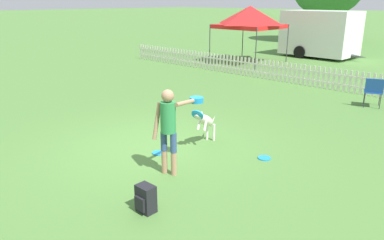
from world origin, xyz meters
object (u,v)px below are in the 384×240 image
Objects in this scene: frisbee_near_dog at (158,153)px; equipment_trailer at (320,33)px; handler_person at (171,121)px; folding_chair_center at (374,90)px; canopy_tent_main at (250,17)px; leaping_dog at (205,120)px; frisbee_near_handler at (264,158)px; backpack_on_grass at (146,199)px.

frisbee_near_dog is 0.06× the size of equipment_trailer.
handler_person is 0.34× the size of equipment_trailer.
frisbee_near_dog is at bearing -73.66° from equipment_trailer.
equipment_trailer reaches higher than folding_chair_center.
canopy_tent_main reaches higher than frisbee_near_dog.
canopy_tent_main reaches higher than equipment_trailer.
handler_person reaches higher than leaping_dog.
frisbee_near_handler is (1.41, 0.27, -0.56)m from leaping_dog.
backpack_on_grass is 18.22m from equipment_trailer.
backpack_on_grass is (1.21, -2.71, -0.36)m from leaping_dog.
frisbee_near_dog is 0.60× the size of backpack_on_grass.
frisbee_near_dog is at bearing 52.61° from leaping_dog.
handler_person is 1.64m from leaping_dog.
canopy_tent_main is (-7.30, 12.90, 2.06)m from backpack_on_grass.
equipment_trailer reaches higher than backpack_on_grass.
canopy_tent_main reaches higher than leaping_dog.
canopy_tent_main reaches higher than frisbee_near_handler.
leaping_dog is 1.18× the size of folding_chair_center.
canopy_tent_main is (-6.09, 10.19, 1.71)m from leaping_dog.
backpack_on_grass reaches higher than frisbee_near_dog.
frisbee_near_handler is 2.99m from backpack_on_grass.
handler_person reaches higher than frisbee_near_dog.
frisbee_near_dog is 2.30m from backpack_on_grass.
handler_person is 6.12× the size of frisbee_near_handler.
leaping_dog reaches higher than frisbee_near_handler.
leaping_dog is at bearing 70.48° from frisbee_near_dog.
canopy_tent_main is at bearing 101.56° from handler_person.
equipment_trailer is at bearing 111.99° from frisbee_near_handler.
leaping_dog is 2.44× the size of backpack_on_grass.
canopy_tent_main is (-6.59, 11.69, 1.26)m from handler_person.
folding_chair_center is at bearing 87.25° from backpack_on_grass.
frisbee_near_handler is 0.06× the size of equipment_trailer.
handler_person is at bearing 60.83° from folding_chair_center.
equipment_trailer is at bearing 68.76° from canopy_tent_main.
equipment_trailer is (-5.79, 14.33, 1.33)m from frisbee_near_handler.
equipment_trailer is (-4.88, 16.09, 0.32)m from handler_person.
backpack_on_grass is 0.48× the size of folding_chair_center.
handler_person is 0.56× the size of canopy_tent_main.
folding_chair_center is (0.21, 5.52, 0.53)m from frisbee_near_handler.
folding_chair_center is at bearing -29.78° from canopy_tent_main.
backpack_on_grass is at bearing -46.27° from frisbee_near_dog.
canopy_tent_main is (-7.71, 4.41, 1.74)m from folding_chair_center.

